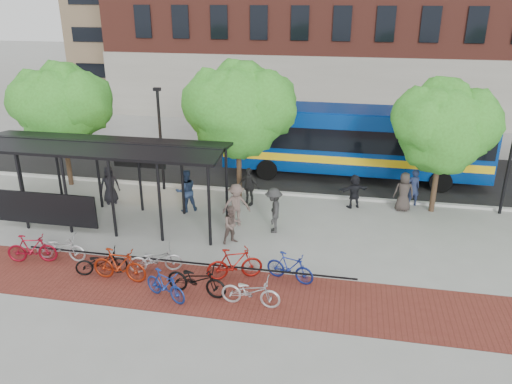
% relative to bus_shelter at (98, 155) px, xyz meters
% --- Properties ---
extents(ground, '(160.00, 160.00, 0.00)m').
position_rel_bus_shelter_xyz_m(ground, '(8.13, 0.48, -3.00)').
color(ground, '#9E9E99').
rests_on(ground, ground).
extents(asphalt_street, '(160.00, 8.00, 0.01)m').
position_rel_bus_shelter_xyz_m(asphalt_street, '(8.13, 8.48, -2.99)').
color(asphalt_street, black).
rests_on(asphalt_street, ground).
extents(curb, '(160.00, 0.25, 0.12)m').
position_rel_bus_shelter_xyz_m(curb, '(8.13, 4.48, -2.94)').
color(curb, '#B7B7B2').
rests_on(curb, ground).
extents(brick_strip, '(24.00, 3.00, 0.01)m').
position_rel_bus_shelter_xyz_m(brick_strip, '(6.13, -4.52, -3.00)').
color(brick_strip, maroon).
rests_on(brick_strip, ground).
extents(bike_rack_rail, '(12.00, 0.05, 0.95)m').
position_rel_bus_shelter_xyz_m(bike_rack_rail, '(4.83, -3.62, -3.00)').
color(bike_rack_rail, black).
rests_on(bike_rack_rail, ground).
extents(bus_shelter, '(10.60, 3.07, 3.60)m').
position_rel_bus_shelter_xyz_m(bus_shelter, '(0.00, 0.00, 0.00)').
color(bus_shelter, black).
rests_on(bus_shelter, ground).
extents(tree_a, '(4.90, 4.00, 6.18)m').
position_rel_bus_shelter_xyz_m(tree_a, '(-3.77, 3.83, 1.24)').
color(tree_a, '#382619').
rests_on(tree_a, ground).
extents(tree_b, '(5.15, 4.20, 6.47)m').
position_rel_bus_shelter_xyz_m(tree_b, '(5.23, 3.83, 1.46)').
color(tree_b, '#382619').
rests_on(tree_b, ground).
extents(tree_c, '(4.66, 3.80, 5.92)m').
position_rel_bus_shelter_xyz_m(tree_c, '(14.22, 3.83, 1.06)').
color(tree_c, '#382619').
rests_on(tree_c, ground).
extents(lamp_post_left, '(0.35, 0.20, 5.12)m').
position_rel_bus_shelter_xyz_m(lamp_post_left, '(1.13, 4.08, -0.25)').
color(lamp_post_left, black).
rests_on(lamp_post_left, ground).
extents(lamp_post_right, '(0.35, 0.20, 5.12)m').
position_rel_bus_shelter_xyz_m(lamp_post_right, '(17.13, 4.08, -0.25)').
color(lamp_post_right, black).
rests_on(lamp_post_right, ground).
extents(bus, '(13.78, 3.45, 3.71)m').
position_rel_bus_shelter_xyz_m(bus, '(10.46, 7.86, -0.87)').
color(bus, navy).
rests_on(bus, ground).
extents(bike_1, '(1.90, 0.88, 1.10)m').
position_rel_bus_shelter_xyz_m(bike_1, '(-0.92, -3.91, -2.45)').
color(bike_1, maroon).
rests_on(bike_1, ground).
extents(bike_2, '(1.99, 0.70, 1.04)m').
position_rel_bus_shelter_xyz_m(bike_2, '(0.01, -3.56, -2.48)').
color(bike_2, '#AFAFB2').
rests_on(bike_2, ground).
extents(bike_4, '(1.89, 1.21, 0.94)m').
position_rel_bus_shelter_xyz_m(bike_4, '(1.98, -4.22, -2.53)').
color(bike_4, black).
rests_on(bike_4, ground).
extents(bike_5, '(2.02, 0.68, 1.20)m').
position_rel_bus_shelter_xyz_m(bike_5, '(2.79, -4.48, -2.40)').
color(bike_5, maroon).
rests_on(bike_5, ground).
extents(bike_6, '(2.00, 1.25, 0.99)m').
position_rel_bus_shelter_xyz_m(bike_6, '(3.78, -3.68, -2.50)').
color(bike_6, '#9F9FA1').
rests_on(bike_6, ground).
extents(bike_7, '(1.76, 1.16, 1.03)m').
position_rel_bus_shelter_xyz_m(bike_7, '(4.74, -5.26, -2.49)').
color(bike_7, navy).
rests_on(bike_7, ground).
extents(bike_8, '(2.19, 1.04, 1.11)m').
position_rel_bus_shelter_xyz_m(bike_8, '(5.65, -4.80, -2.45)').
color(bike_8, black).
rests_on(bike_8, ground).
extents(bike_9, '(2.02, 1.25, 1.18)m').
position_rel_bus_shelter_xyz_m(bike_9, '(6.65, -3.62, -2.41)').
color(bike_9, maroon).
rests_on(bike_9, ground).
extents(bike_10, '(1.95, 0.76, 1.01)m').
position_rel_bus_shelter_xyz_m(bike_10, '(7.52, -5.08, -2.49)').
color(bike_10, '#B1B0B3').
rests_on(bike_10, ground).
extents(bike_11, '(1.82, 0.99, 1.05)m').
position_rel_bus_shelter_xyz_m(bike_11, '(8.54, -3.39, -2.47)').
color(bike_11, navy).
rests_on(bike_11, ground).
extents(pedestrian_0, '(1.05, 0.95, 1.80)m').
position_rel_bus_shelter_xyz_m(pedestrian_0, '(-0.68, 1.90, -2.10)').
color(pedestrian_0, black).
rests_on(pedestrian_0, ground).
extents(pedestrian_2, '(1.20, 1.15, 1.96)m').
position_rel_bus_shelter_xyz_m(pedestrian_2, '(3.15, 1.67, -2.02)').
color(pedestrian_2, '#21304D').
rests_on(pedestrian_2, ground).
extents(pedestrian_3, '(1.39, 1.11, 1.88)m').
position_rel_bus_shelter_xyz_m(pedestrian_3, '(5.73, 0.59, -2.06)').
color(pedestrian_3, brown).
rests_on(pedestrian_3, ground).
extents(pedestrian_4, '(1.15, 0.78, 1.81)m').
position_rel_bus_shelter_xyz_m(pedestrian_4, '(5.77, 2.95, -2.09)').
color(pedestrian_4, '#262626').
rests_on(pedestrian_4, ground).
extents(pedestrian_5, '(1.54, 1.05, 1.60)m').
position_rel_bus_shelter_xyz_m(pedestrian_5, '(10.62, 3.53, -2.20)').
color(pedestrian_5, black).
rests_on(pedestrian_5, ground).
extents(pedestrian_6, '(0.90, 0.60, 1.82)m').
position_rel_bus_shelter_xyz_m(pedestrian_6, '(12.82, 3.59, -2.09)').
color(pedestrian_6, '#38302D').
rests_on(pedestrian_6, ground).
extents(pedestrian_7, '(0.75, 0.63, 1.76)m').
position_rel_bus_shelter_xyz_m(pedestrian_7, '(13.29, 4.28, -2.12)').
color(pedestrian_7, '#212B4F').
rests_on(pedestrian_7, ground).
extents(pedestrian_8, '(0.98, 0.94, 1.59)m').
position_rel_bus_shelter_xyz_m(pedestrian_8, '(5.93, -1.02, -2.21)').
color(pedestrian_8, brown).
rests_on(pedestrian_8, ground).
extents(pedestrian_9, '(0.89, 1.33, 1.92)m').
position_rel_bus_shelter_xyz_m(pedestrian_9, '(7.37, 0.30, -2.04)').
color(pedestrian_9, '#2B2B2B').
rests_on(pedestrian_9, ground).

